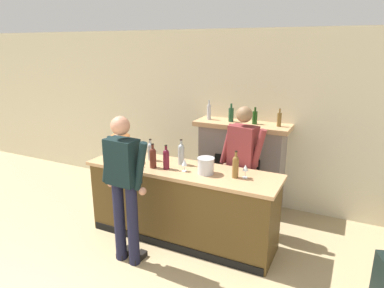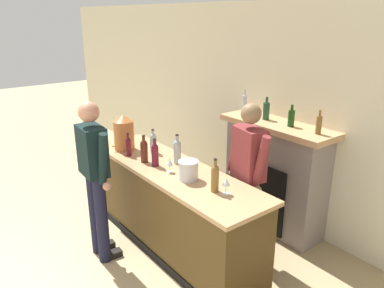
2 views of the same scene
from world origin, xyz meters
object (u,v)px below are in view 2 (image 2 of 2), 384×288
at_px(wine_bottle_chardonnay_pale, 215,177).
at_px(wine_bottle_riesling_slim, 155,154).
at_px(wine_bottle_port_short, 153,142).
at_px(wine_bottle_cabernet_heavy, 177,150).
at_px(fireplace_stone, 274,175).
at_px(ice_bucket_steel, 188,170).
at_px(wine_glass_by_dispenser, 226,183).
at_px(person_bartender, 247,176).
at_px(person_customer, 95,175).
at_px(wine_glass_back_row, 170,162).
at_px(wine_bottle_merlot_tall, 144,150).
at_px(copper_dispenser, 124,132).
at_px(wine_bottle_rose_blush, 128,146).

height_order(wine_bottle_chardonnay_pale, wine_bottle_riesling_slim, wine_bottle_chardonnay_pale).
bearing_deg(wine_bottle_port_short, wine_bottle_cabernet_heavy, 3.48).
bearing_deg(fireplace_stone, wine_bottle_riesling_slim, -111.33).
height_order(ice_bucket_steel, wine_bottle_cabernet_heavy, wine_bottle_cabernet_heavy).
bearing_deg(fireplace_stone, wine_glass_by_dispenser, -70.24).
relative_size(person_bartender, wine_glass_by_dispenser, 10.75).
xyz_separation_m(fireplace_stone, wine_bottle_cabernet_heavy, (-0.45, -1.15, 0.45)).
distance_m(person_customer, wine_bottle_riesling_slim, 0.67).
bearing_deg(wine_glass_back_row, person_customer, -123.55).
bearing_deg(wine_bottle_merlot_tall, wine_bottle_chardonnay_pale, 7.41).
xyz_separation_m(fireplace_stone, wine_glass_by_dispenser, (0.45, -1.24, 0.42)).
relative_size(wine_bottle_chardonnay_pale, wine_bottle_cabernet_heavy, 0.97).
distance_m(wine_bottle_merlot_tall, wine_bottle_port_short, 0.31).
bearing_deg(wine_bottle_port_short, person_customer, -77.94).
height_order(ice_bucket_steel, wine_bottle_riesling_slim, wine_bottle_riesling_slim).
bearing_deg(copper_dispenser, wine_bottle_rose_blush, -16.60).
relative_size(person_bartender, wine_bottle_chardonnay_pale, 5.33).
distance_m(wine_bottle_port_short, wine_bottle_riesling_slim, 0.42).
distance_m(person_customer, copper_dispenser, 0.83).
bearing_deg(wine_glass_back_row, ice_bucket_steel, 9.16).
distance_m(ice_bucket_steel, wine_bottle_riesling_slim, 0.52).
relative_size(wine_bottle_port_short, wine_glass_by_dispenser, 1.80).
relative_size(person_bartender, wine_bottle_riesling_slim, 5.60).
bearing_deg(wine_bottle_riesling_slim, wine_bottle_cabernet_heavy, 69.29).
height_order(copper_dispenser, ice_bucket_steel, copper_dispenser).
bearing_deg(wine_bottle_chardonnay_pale, wine_glass_back_row, -172.96).
distance_m(wine_bottle_merlot_tall, wine_bottle_chardonnay_pale, 1.06).
xyz_separation_m(person_customer, ice_bucket_steel, (0.70, 0.70, 0.11)).
xyz_separation_m(wine_bottle_port_short, wine_glass_by_dispenser, (1.35, -0.06, -0.02)).
relative_size(wine_bottle_chardonnay_pale, wine_glass_back_row, 2.08).
relative_size(wine_bottle_chardonnay_pale, wine_bottle_rose_blush, 1.19).
relative_size(ice_bucket_steel, wine_bottle_riesling_slim, 0.67).
height_order(wine_bottle_merlot_tall, wine_bottle_port_short, wine_bottle_merlot_tall).
xyz_separation_m(wine_bottle_chardonnay_pale, wine_bottle_rose_blush, (-1.34, -0.18, -0.02)).
bearing_deg(wine_bottle_riesling_slim, copper_dispenser, -179.16).
xyz_separation_m(person_bartender, wine_bottle_riesling_slim, (-0.79, -0.64, 0.17)).
height_order(wine_bottle_riesling_slim, wine_glass_back_row, wine_bottle_riesling_slim).
relative_size(wine_bottle_rose_blush, wine_glass_by_dispenser, 1.70).
height_order(ice_bucket_steel, wine_glass_by_dispenser, ice_bucket_steel).
height_order(wine_bottle_riesling_slim, wine_glass_by_dispenser, wine_bottle_riesling_slim).
height_order(ice_bucket_steel, wine_bottle_port_short, wine_bottle_port_short).
xyz_separation_m(fireplace_stone, wine_bottle_merlot_tall, (-0.72, -1.42, 0.45)).
bearing_deg(person_bartender, wine_glass_by_dispenser, -68.22).
relative_size(wine_bottle_port_short, wine_bottle_riesling_slim, 0.94).
height_order(wine_bottle_chardonnay_pale, wine_bottle_rose_blush, wine_bottle_chardonnay_pale).
xyz_separation_m(wine_bottle_merlot_tall, wine_bottle_chardonnay_pale, (1.05, 0.14, 0.00)).
distance_m(wine_bottle_riesling_slim, wine_glass_by_dispenser, 1.00).
bearing_deg(wine_bottle_port_short, copper_dispenser, -146.07).
bearing_deg(wine_bottle_rose_blush, wine_bottle_cabernet_heavy, 29.77).
xyz_separation_m(wine_bottle_merlot_tall, wine_bottle_rose_blush, (-0.29, -0.04, -0.02)).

